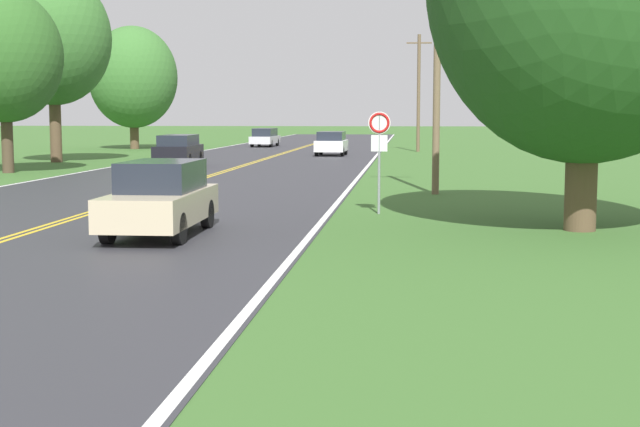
# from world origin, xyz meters

# --- Properties ---
(traffic_sign) EXTENTS (0.60, 0.10, 2.77)m
(traffic_sign) POSITION_xyz_m (7.87, 25.76, 2.10)
(traffic_sign) COLOR gray
(traffic_sign) RESTS_ON ground
(utility_pole_midground) EXTENTS (1.80, 0.24, 9.07)m
(utility_pole_midground) POSITION_xyz_m (9.57, 31.97, 4.69)
(utility_pole_midground) COLOR brown
(utility_pole_midground) RESTS_ON ground
(utility_pole_far) EXTENTS (1.80, 0.24, 8.34)m
(utility_pole_far) POSITION_xyz_m (9.25, 66.36, 4.32)
(utility_pole_far) COLOR brown
(utility_pole_far) RESTS_ON ground
(tree_behind_sign) EXTENTS (6.78, 6.78, 9.43)m
(tree_behind_sign) POSITION_xyz_m (-12.61, 69.09, 5.51)
(tree_behind_sign) COLOR brown
(tree_behind_sign) RESTS_ON ground
(tree_mid_treeline) EXTENTS (5.27, 5.27, 8.38)m
(tree_mid_treeline) POSITION_xyz_m (-9.76, 41.06, 5.32)
(tree_mid_treeline) COLOR #473828
(tree_mid_treeline) RESTS_ON ground
(tree_right_cluster) EXTENTS (6.45, 6.45, 10.61)m
(tree_right_cluster) POSITION_xyz_m (-11.18, 50.17, 6.87)
(tree_right_cluster) COLOR brown
(tree_right_cluster) RESTS_ON ground
(car_champagne_sedan_nearest) EXTENTS (1.77, 4.48, 1.66)m
(car_champagne_sedan_nearest) POSITION_xyz_m (3.18, 20.97, 0.84)
(car_champagne_sedan_nearest) COLOR black
(car_champagne_sedan_nearest) RESTS_ON ground
(car_black_suv_approaching) EXTENTS (1.98, 4.63, 1.64)m
(car_black_suv_approaching) POSITION_xyz_m (-3.16, 46.53, 0.89)
(car_black_suv_approaching) COLOR black
(car_black_suv_approaching) RESTS_ON ground
(car_white_hatchback_mid_near) EXTENTS (1.92, 3.88, 1.57)m
(car_white_hatchback_mid_near) POSITION_xyz_m (3.57, 59.63, 0.83)
(car_white_hatchback_mid_near) COLOR black
(car_white_hatchback_mid_near) RESTS_ON ground
(car_silver_van_mid_far) EXTENTS (1.90, 4.77, 1.53)m
(car_silver_van_mid_far) POSITION_xyz_m (-3.34, 75.02, 0.81)
(car_silver_van_mid_far) COLOR black
(car_silver_van_mid_far) RESTS_ON ground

